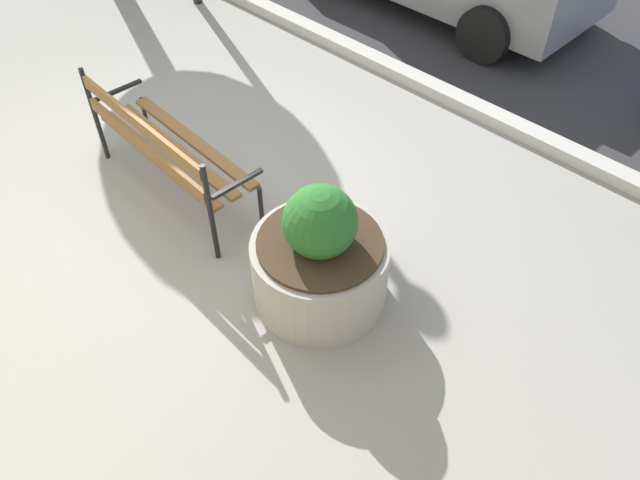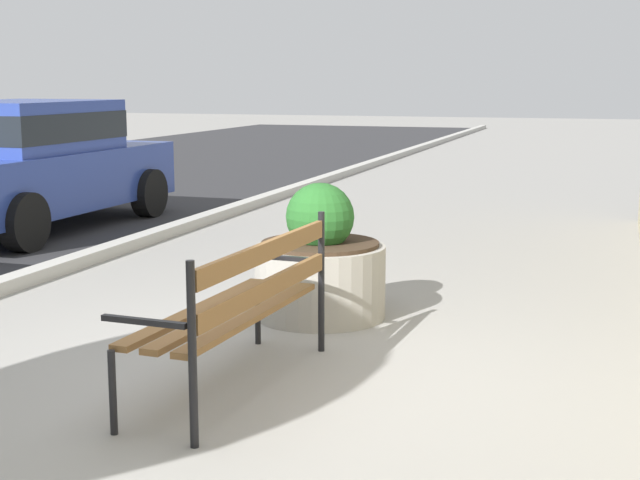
{
  "view_description": "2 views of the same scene",
  "coord_description": "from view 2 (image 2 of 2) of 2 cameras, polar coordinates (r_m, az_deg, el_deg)",
  "views": [
    {
      "loc": [
        3.74,
        -2.1,
        3.72
      ],
      "look_at": [
        1.66,
        0.05,
        0.6
      ],
      "focal_mm": 34.72,
      "sensor_mm": 36.0,
      "label": 1
    },
    {
      "loc": [
        -4.86,
        -2.1,
        1.81
      ],
      "look_at": [
        1.66,
        0.05,
        0.6
      ],
      "focal_mm": 51.3,
      "sensor_mm": 36.0,
      "label": 2
    }
  ],
  "objects": [
    {
      "name": "park_bench",
      "position": [
        5.36,
        -4.92,
        -3.71
      ],
      "size": [
        1.82,
        0.62,
        0.95
      ],
      "color": "brown",
      "rests_on": "ground"
    },
    {
      "name": "ground_plane",
      "position": [
        5.59,
        -4.91,
        -8.92
      ],
      "size": [
        80.0,
        80.0,
        0.0
      ],
      "primitive_type": "plane",
      "color": "gray"
    },
    {
      "name": "parked_car_blue",
      "position": [
        11.61,
        -17.73,
        4.73
      ],
      "size": [
        4.11,
        1.95,
        1.56
      ],
      "color": "navy",
      "rests_on": "ground"
    },
    {
      "name": "concrete_planter",
      "position": [
        7.01,
        0.0,
        -1.73
      ],
      "size": [
        1.01,
        1.01,
        1.04
      ],
      "color": "gray",
      "rests_on": "ground"
    }
  ]
}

